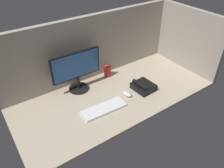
# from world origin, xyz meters

# --- Properties ---
(ground_plane) EXTENTS (1.80, 0.80, 0.03)m
(ground_plane) POSITION_xyz_m (0.00, 0.00, -0.01)
(ground_plane) COLOR tan
(cubicle_wall_back) EXTENTS (1.80, 0.05, 0.61)m
(cubicle_wall_back) POSITION_xyz_m (0.00, 0.38, 0.30)
(cubicle_wall_back) COLOR gray
(cubicle_wall_back) RESTS_ON ground_plane
(cubicle_wall_side) EXTENTS (0.05, 0.80, 0.61)m
(cubicle_wall_side) POSITION_xyz_m (0.88, 0.00, 0.30)
(cubicle_wall_side) COLOR gray
(cubicle_wall_side) RESTS_ON ground_plane
(monitor) EXTENTS (0.45, 0.18, 0.37)m
(monitor) POSITION_xyz_m (-0.24, 0.25, 0.21)
(monitor) COLOR black
(monitor) RESTS_ON ground_plane
(keyboard) EXTENTS (0.38, 0.15, 0.02)m
(keyboard) POSITION_xyz_m (-0.21, -0.12, 0.01)
(keyboard) COLOR silver
(keyboard) RESTS_ON ground_plane
(mouse) EXTENTS (0.07, 0.10, 0.03)m
(mouse) POSITION_xyz_m (0.06, -0.08, 0.02)
(mouse) COLOR silver
(mouse) RESTS_ON ground_plane
(mug_red_plastic) EXTENTS (0.07, 0.07, 0.11)m
(mug_red_plastic) POSITION_xyz_m (0.10, 0.28, 0.05)
(mug_red_plastic) COLOR red
(mug_red_plastic) RESTS_ON ground_plane
(desk_phone) EXTENTS (0.18, 0.20, 0.09)m
(desk_phone) POSITION_xyz_m (0.24, -0.09, 0.03)
(desk_phone) COLOR black
(desk_phone) RESTS_ON ground_plane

